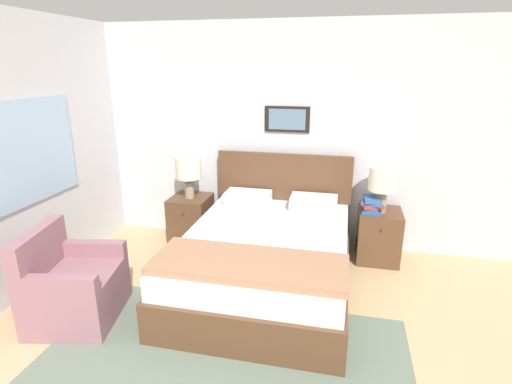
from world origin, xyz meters
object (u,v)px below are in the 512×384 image
table_lamp_near_window (188,170)px  table_lamp_by_door (383,181)px  armchair (73,287)px  nightstand_by_door (378,235)px  bed (266,257)px  nightstand_near_window (191,219)px

table_lamp_near_window → table_lamp_by_door: (2.21, 0.00, 0.00)m
armchair → table_lamp_near_window: table_lamp_near_window is taller
nightstand_by_door → table_lamp_by_door: size_ratio=1.16×
bed → table_lamp_near_window: bearing=144.0°
bed → nightstand_near_window: (-1.12, 0.83, -0.02)m
bed → table_lamp_near_window: bed is taller
armchair → nightstand_near_window: (0.40, 1.72, 0.00)m
nightstand_near_window → table_lamp_by_door: table_lamp_by_door is taller
nightstand_near_window → bed: bearing=-36.7°
nightstand_near_window → nightstand_by_door: bearing=0.0°
nightstand_by_door → table_lamp_near_window: table_lamp_near_window is taller
nightstand_by_door → table_lamp_near_window: 2.32m
table_lamp_by_door → nightstand_near_window: bearing=179.3°
table_lamp_near_window → nightstand_by_door: bearing=0.7°
table_lamp_by_door → table_lamp_near_window: bearing=180.0°
bed → table_lamp_near_window: 1.50m
armchair → bed: bearing=108.9°
nightstand_near_window → nightstand_by_door: same height
bed → table_lamp_by_door: bed is taller
nightstand_near_window → table_lamp_near_window: bearing=-69.5°
bed → nightstand_by_door: (1.12, 0.83, -0.02)m
table_lamp_near_window → table_lamp_by_door: bearing=0.0°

